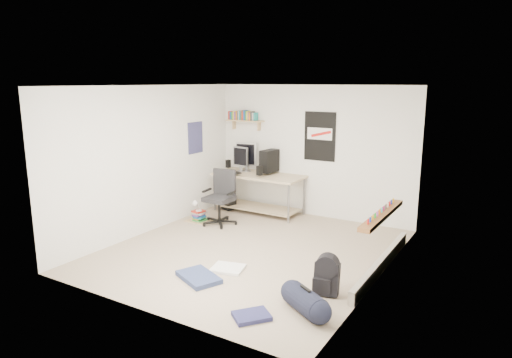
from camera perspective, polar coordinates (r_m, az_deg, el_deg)
The scene contains 26 objects.
floor at distance 7.15m, azimuth -0.69°, elevation -8.91°, with size 4.00×4.50×0.01m, color gray.
ceiling at distance 6.68m, azimuth -0.75°, elevation 11.63°, with size 4.00×4.50×0.01m, color white.
back_wall at distance 8.77m, azimuth 7.07°, elevation 3.43°, with size 4.00×0.01×2.50m, color silver.
left_wall at distance 8.03m, azimuth -12.99°, elevation 2.40°, with size 0.01×4.50×2.50m, color silver.
right_wall at distance 6.02m, azimuth 15.74°, elevation -0.94°, with size 0.01×4.50×2.50m, color silver.
desk at distance 9.04m, azimuth 0.34°, elevation -1.94°, with size 1.79×0.78×0.81m, color tan.
monitor_left at distance 9.16m, azimuth -1.93°, elevation 2.36°, with size 0.35×0.09×0.39m, color #B0B1B6.
monitor_right at distance 9.21m, azimuth -1.22°, elevation 2.66°, with size 0.42×0.11×0.47m, color #B5B6BB.
pc_tower at distance 8.94m, azimuth 1.67°, elevation 2.27°, with size 0.20×0.42×0.44m, color black.
keyboard at distance 8.93m, azimuth -2.76°, elevation 0.88°, with size 0.36×0.13×0.02m, color black.
speaker_left at distance 9.42m, azimuth -3.50°, elevation 1.92°, with size 0.08×0.08×0.16m, color black.
speaker_right at distance 8.63m, azimuth 0.44°, elevation 1.06°, with size 0.09×0.09×0.18m, color black.
office_chair at distance 8.29m, azimuth -4.64°, elevation -2.40°, with size 0.65×0.65×1.00m, color black.
wall_shelf at distance 9.29m, azimuth -1.39°, elevation 7.30°, with size 0.80×0.22×0.24m, color tan.
poster_back_wall at distance 8.65m, azimuth 7.97°, elevation 5.29°, with size 0.62×0.03×0.92m, color black.
poster_left_wall at distance 8.87m, azimuth -7.59°, elevation 5.14°, with size 0.02×0.42×0.60m, color navy.
window at distance 6.28m, azimuth 16.10°, elevation 1.43°, with size 0.10×1.50×1.26m, color brown.
baseboard_heater at distance 6.65m, azimuth 15.45°, elevation -10.15°, with size 0.08×2.50×0.18m, color #B7B2A8.
backpack at distance 5.77m, azimuth 8.85°, elevation -12.19°, with size 0.30×0.24×0.40m, color black.
duffel_bag at distance 5.34m, azimuth 6.16°, elevation -14.95°, with size 0.28×0.28×0.55m, color black.
tshirt at distance 6.46m, azimuth -3.53°, elevation -11.09°, with size 0.43×0.37×0.04m, color silver.
jeans_a at distance 6.20m, azimuth -7.18°, elevation -12.09°, with size 0.61×0.39×0.07m, color navy.
jeans_b at distance 5.26m, azimuth -0.56°, elevation -16.74°, with size 0.39×0.29×0.05m, color #22244E.
book_stack at distance 8.60m, azimuth -7.18°, elevation -4.27°, with size 0.43×0.35×0.29m, color brown.
desk_lamp at distance 8.51m, azimuth -7.20°, elevation -2.84°, with size 0.12×0.19×0.19m, color white.
subwoofer at distance 9.30m, azimuth -3.41°, elevation -3.00°, with size 0.22×0.22×0.25m, color black.
Camera 1 is at (3.52, -5.68, 2.57)m, focal length 32.00 mm.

